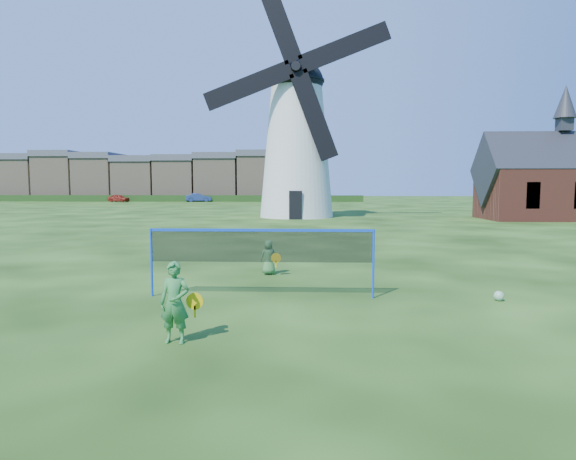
% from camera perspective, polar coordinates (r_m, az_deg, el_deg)
% --- Properties ---
extents(ground, '(220.00, 220.00, 0.00)m').
position_cam_1_polar(ground, '(11.09, -1.15, -7.97)').
color(ground, black).
rests_on(ground, ground).
extents(windmill, '(13.83, 5.80, 18.12)m').
position_cam_1_polar(windmill, '(39.71, 0.99, 10.32)').
color(windmill, white).
rests_on(windmill, ground).
extents(chapel, '(11.57, 5.61, 9.78)m').
position_cam_1_polar(chapel, '(41.86, 28.90, 4.83)').
color(chapel, brown).
rests_on(chapel, ground).
extents(badminton_net, '(5.05, 0.05, 1.55)m').
position_cam_1_polar(badminton_net, '(11.13, -3.09, -1.97)').
color(badminton_net, blue).
rests_on(badminton_net, ground).
extents(player_girl, '(0.67, 0.36, 1.31)m').
position_cam_1_polar(player_girl, '(8.18, -12.85, -8.13)').
color(player_girl, '#34823D').
rests_on(player_girl, ground).
extents(player_boy, '(0.62, 0.41, 0.98)m').
position_cam_1_polar(player_boy, '(14.06, -2.22, -3.14)').
color(player_boy, '#41833F').
rests_on(player_boy, ground).
extents(play_ball, '(0.22, 0.22, 0.22)m').
position_cam_1_polar(play_ball, '(11.86, 23.04, -6.98)').
color(play_ball, green).
rests_on(play_ball, ground).
extents(terraced_houses, '(48.00, 8.40, 8.20)m').
position_cam_1_polar(terraced_houses, '(87.66, -16.86, 5.85)').
color(terraced_houses, '#9E8769').
rests_on(terraced_houses, ground).
extents(hedge, '(62.00, 0.80, 1.00)m').
position_cam_1_polar(hedge, '(80.08, -14.06, 3.54)').
color(hedge, '#193814').
rests_on(hedge, ground).
extents(car_left, '(3.66, 2.32, 1.16)m').
position_cam_1_polar(car_left, '(80.34, -18.87, 3.48)').
color(car_left, maroon).
rests_on(car_left, ground).
extents(car_right, '(4.17, 2.40, 1.30)m').
position_cam_1_polar(car_right, '(78.16, -10.24, 3.69)').
color(car_right, navy).
rests_on(car_right, ground).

